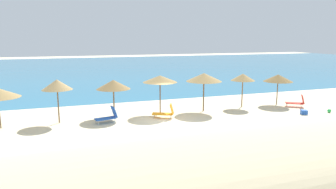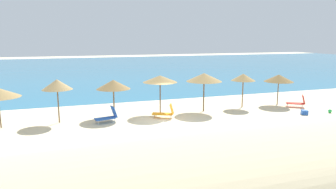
{
  "view_description": "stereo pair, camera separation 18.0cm",
  "coord_description": "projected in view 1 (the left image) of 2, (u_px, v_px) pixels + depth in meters",
  "views": [
    {
      "loc": [
        -6.44,
        -19.33,
        5.56
      ],
      "look_at": [
        0.94,
        1.71,
        1.51
      ],
      "focal_mm": 33.74,
      "sensor_mm": 36.0,
      "label": 1
    },
    {
      "loc": [
        -6.27,
        -19.38,
        5.56
      ],
      "look_at": [
        0.94,
        1.71,
        1.51
      ],
      "focal_mm": 33.74,
      "sensor_mm": 36.0,
      "label": 2
    }
  ],
  "objects": [
    {
      "name": "sea_water",
      "position": [
        95.0,
        68.0,
        57.23
      ],
      "size": [
        160.0,
        63.65,
        0.01
      ],
      "primitive_type": "cube",
      "color": "teal",
      "rests_on": "ground_plane"
    },
    {
      "name": "lounge_chair_2",
      "position": [
        108.0,
        116.0,
        20.8
      ],
      "size": [
        1.54,
        0.9,
        1.07
      ],
      "rotation": [
        0.0,
        0.0,
        1.79
      ],
      "color": "blue",
      "rests_on": "ground_plane"
    },
    {
      "name": "beach_umbrella_6",
      "position": [
        278.0,
        78.0,
        26.17
      ],
      "size": [
        2.4,
        2.4,
        2.53
      ],
      "color": "brown",
      "rests_on": "ground_plane"
    },
    {
      "name": "lounge_chair_1",
      "position": [
        297.0,
        102.0,
        25.54
      ],
      "size": [
        1.51,
        1.3,
        1.0
      ],
      "rotation": [
        0.0,
        0.0,
        0.98
      ],
      "color": "red",
      "rests_on": "ground_plane"
    },
    {
      "name": "beach_ball",
      "position": [
        329.0,
        111.0,
        23.64
      ],
      "size": [
        0.27,
        0.27,
        0.27
      ],
      "primitive_type": "sphere",
      "color": "green",
      "rests_on": "ground_plane"
    },
    {
      "name": "beach_umbrella_4",
      "position": [
        204.0,
        77.0,
        23.68
      ],
      "size": [
        2.69,
        2.69,
        2.92
      ],
      "color": "brown",
      "rests_on": "ground_plane"
    },
    {
      "name": "beach_umbrella_5",
      "position": [
        243.0,
        77.0,
        25.18
      ],
      "size": [
        1.92,
        1.92,
        2.7
      ],
      "color": "brown",
      "rests_on": "ground_plane"
    },
    {
      "name": "beach_umbrella_1",
      "position": [
        57.0,
        85.0,
        20.36
      ],
      "size": [
        1.95,
        1.95,
        2.89
      ],
      "color": "brown",
      "rests_on": "ground_plane"
    },
    {
      "name": "cooler_box",
      "position": [
        304.0,
        112.0,
        23.11
      ],
      "size": [
        0.57,
        0.58,
        0.32
      ],
      "primitive_type": "cube",
      "rotation": [
        0.0,
        0.0,
        1.12
      ],
      "color": "blue",
      "rests_on": "ground_plane"
    },
    {
      "name": "beach_umbrella_3",
      "position": [
        160.0,
        79.0,
        22.89
      ],
      "size": [
        2.51,
        2.51,
        2.84
      ],
      "color": "brown",
      "rests_on": "ground_plane"
    },
    {
      "name": "ground_plane",
      "position": [
        163.0,
        122.0,
        21.03
      ],
      "size": [
        160.0,
        160.0,
        0.0
      ],
      "primitive_type": "plane",
      "color": "beige"
    },
    {
      "name": "beach_umbrella_2",
      "position": [
        113.0,
        85.0,
        21.83
      ],
      "size": [
        2.36,
        2.36,
        2.67
      ],
      "color": "brown",
      "rests_on": "ground_plane"
    },
    {
      "name": "lounge_chair_0",
      "position": [
        165.0,
        112.0,
        21.97
      ],
      "size": [
        1.6,
        1.18,
        1.02
      ],
      "rotation": [
        0.0,
        0.0,
        1.11
      ],
      "color": "orange",
      "rests_on": "ground_plane"
    },
    {
      "name": "dune_ridge",
      "position": [
        242.0,
        170.0,
        10.88
      ],
      "size": [
        50.26,
        6.22,
        2.11
      ],
      "primitive_type": "ellipsoid",
      "rotation": [
        0.0,
        0.0,
        0.0
      ],
      "color": "beige",
      "rests_on": "ground_plane"
    }
  ]
}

